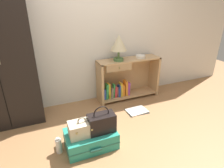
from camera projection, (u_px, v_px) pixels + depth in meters
The scene contains 10 objects.
ground_plane at pixel (122, 149), 2.37m from camera, with size 9.00×9.00×0.00m, color #9E7047.
back_wall at pixel (85, 28), 3.12m from camera, with size 6.40×0.10×2.60m, color silver.
bookshelf at pixel (125, 79), 3.54m from camera, with size 1.17×0.34×0.76m.
table_lamp at pixel (119, 44), 3.16m from camera, with size 0.28×0.28×0.45m.
bowl at pixel (141, 57), 3.44m from camera, with size 0.18×0.18×0.04m, color silver.
suitcase_large at pixel (91, 139), 2.39m from camera, with size 0.64×0.43×0.22m.
train_case at pixel (82, 128), 2.26m from camera, with size 0.32×0.21×0.25m.
handbag at pixel (102, 123), 2.31m from camera, with size 0.33×0.18×0.36m.
bottle at pixel (59, 146), 2.29m from camera, with size 0.07×0.07×0.22m.
open_book_on_floor at pixel (137, 111), 3.19m from camera, with size 0.37×0.28×0.02m.
Camera 1 is at (-0.83, -1.65, 1.72)m, focal length 30.18 mm.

